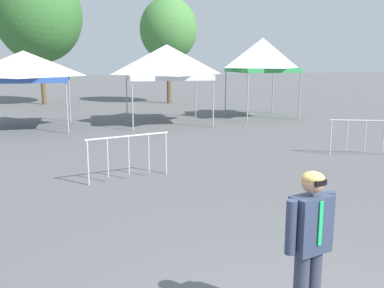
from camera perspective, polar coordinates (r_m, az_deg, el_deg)
canopy_tent_behind_left at (r=19.15m, az=-20.86°, el=9.39°), size 3.59×3.59×3.14m
canopy_tent_right_of_center at (r=19.45m, az=-3.27°, el=10.54°), size 3.72×3.72×3.42m
canopy_tent_far_right at (r=21.60m, az=9.06°, el=11.25°), size 2.83×2.83×3.77m
person_foreground at (r=4.82m, az=14.92°, el=-12.00°), size 0.63×0.34×1.78m
tree_behind_tents_left at (r=28.91m, az=-19.17°, el=15.43°), size 5.11×5.11×8.15m
tree_behind_tents_center at (r=28.14m, az=-3.06°, el=14.53°), size 3.53×3.53×6.50m
crowd_barrier_by_lift at (r=14.04m, az=21.49°, el=1.62°), size 1.96×0.85×1.08m
crowd_barrier_mid_lot at (r=10.62m, az=-8.20°, el=-0.58°), size 2.05×0.56×1.08m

